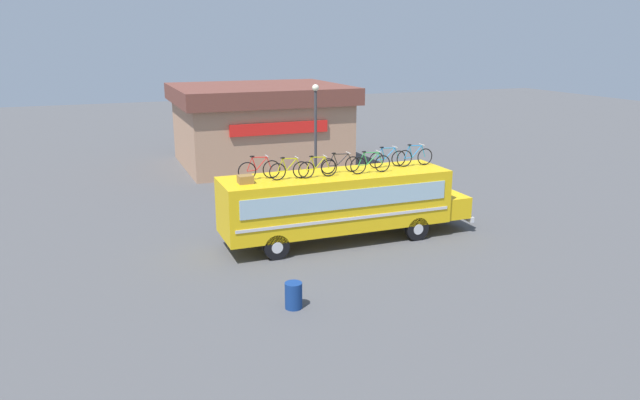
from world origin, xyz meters
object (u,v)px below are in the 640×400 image
at_px(luggage_bag_1, 245,179).
at_px(rooftop_bicycle_5, 370,164).
at_px(trash_bin, 294,295).
at_px(rooftop_bicycle_6, 387,158).
at_px(bus, 341,201).
at_px(rooftop_bicycle_3, 318,168).
at_px(rooftop_bicycle_1, 259,169).
at_px(rooftop_bicycle_2, 289,170).
at_px(rooftop_bicycle_4, 340,164).
at_px(rooftop_bicycle_7, 415,157).
at_px(street_lamp, 316,132).

xyz_separation_m(luggage_bag_1, rooftop_bicycle_5, (5.19, -0.17, 0.24)).
xyz_separation_m(rooftop_bicycle_5, trash_bin, (-5.06, -5.02, -2.85)).
bearing_deg(rooftop_bicycle_6, bus, -170.85).
bearing_deg(rooftop_bicycle_3, rooftop_bicycle_1, 166.75).
bearing_deg(rooftop_bicycle_3, rooftop_bicycle_2, 174.55).
bearing_deg(luggage_bag_1, rooftop_bicycle_2, 0.20).
distance_m(bus, rooftop_bicycle_4, 1.54).
bearing_deg(rooftop_bicycle_2, trash_bin, -107.45).
distance_m(rooftop_bicycle_4, rooftop_bicycle_7, 3.52).
height_order(rooftop_bicycle_1, rooftop_bicycle_2, rooftop_bicycle_1).
xyz_separation_m(rooftop_bicycle_3, rooftop_bicycle_6, (3.47, 0.71, 0.00)).
height_order(luggage_bag_1, trash_bin, luggage_bag_1).
height_order(rooftop_bicycle_4, rooftop_bicycle_7, rooftop_bicycle_7).
distance_m(rooftop_bicycle_2, rooftop_bicycle_4, 2.32).
bearing_deg(luggage_bag_1, rooftop_bicycle_3, -2.03).
xyz_separation_m(rooftop_bicycle_1, rooftop_bicycle_5, (4.52, -0.59, -0.01)).
height_order(rooftop_bicycle_1, street_lamp, street_lamp).
xyz_separation_m(rooftop_bicycle_3, rooftop_bicycle_4, (1.16, 0.42, -0.01)).
bearing_deg(rooftop_bicycle_2, rooftop_bicycle_5, -2.89).
bearing_deg(rooftop_bicycle_2, luggage_bag_1, -179.80).
xyz_separation_m(rooftop_bicycle_7, trash_bin, (-7.46, -5.60, -2.86)).
relative_size(rooftop_bicycle_4, trash_bin, 2.04).
bearing_deg(rooftop_bicycle_2, rooftop_bicycle_1, 159.05).
relative_size(luggage_bag_1, trash_bin, 0.66).
distance_m(bus, rooftop_bicycle_7, 3.85).
relative_size(bus, rooftop_bicycle_7, 6.17).
height_order(luggage_bag_1, street_lamp, street_lamp).
height_order(rooftop_bicycle_1, rooftop_bicycle_4, rooftop_bicycle_1).
xyz_separation_m(bus, rooftop_bicycle_1, (-3.41, 0.19, 1.57)).
bearing_deg(rooftop_bicycle_4, bus, -80.40).
bearing_deg(rooftop_bicycle_3, rooftop_bicycle_4, 20.14).
bearing_deg(rooftop_bicycle_1, rooftop_bicycle_2, -20.95).
xyz_separation_m(rooftop_bicycle_2, rooftop_bicycle_6, (4.62, 0.60, 0.00)).
bearing_deg(rooftop_bicycle_7, rooftop_bicycle_2, -176.02).
xyz_separation_m(rooftop_bicycle_1, street_lamp, (4.59, 5.85, 0.34)).
height_order(rooftop_bicycle_6, trash_bin, rooftop_bicycle_6).
xyz_separation_m(bus, rooftop_bicycle_5, (1.11, -0.40, 1.56)).
bearing_deg(luggage_bag_1, rooftop_bicycle_7, 3.10).
distance_m(luggage_bag_1, rooftop_bicycle_4, 4.08).
relative_size(rooftop_bicycle_1, rooftop_bicycle_3, 1.05).
relative_size(luggage_bag_1, street_lamp, 0.09).
xyz_separation_m(rooftop_bicycle_4, rooftop_bicycle_6, (2.31, 0.28, 0.02)).
height_order(luggage_bag_1, rooftop_bicycle_2, rooftop_bicycle_2).
relative_size(rooftop_bicycle_5, street_lamp, 0.30).
bearing_deg(luggage_bag_1, rooftop_bicycle_1, 32.32).
bearing_deg(rooftop_bicycle_7, street_lamp, 111.65).
bearing_deg(street_lamp, trash_bin, -114.12).
distance_m(luggage_bag_1, rooftop_bicycle_6, 6.41).
bearing_deg(trash_bin, rooftop_bicycle_5, 44.80).
relative_size(bus, rooftop_bicycle_3, 6.58).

